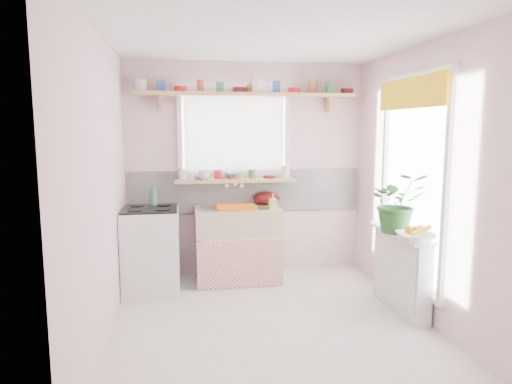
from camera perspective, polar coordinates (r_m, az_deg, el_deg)
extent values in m
plane|color=silver|center=(4.21, 2.10, -16.50)|extent=(3.20, 3.20, 0.00)
plane|color=white|center=(3.90, 2.30, 19.15)|extent=(3.20, 3.20, 0.00)
plane|color=beige|center=(5.43, -1.19, 2.79)|extent=(2.80, 0.00, 2.80)
plane|color=beige|center=(2.34, 10.10, -4.42)|extent=(2.80, 0.00, 2.80)
plane|color=beige|center=(3.84, -18.76, 0.15)|extent=(0.00, 3.20, 3.20)
plane|color=beige|center=(4.36, 20.53, 0.98)|extent=(0.00, 3.20, 3.20)
cube|color=white|center=(5.44, -1.16, 0.15)|extent=(2.74, 0.03, 0.50)
cube|color=pink|center=(5.47, -1.15, -1.92)|extent=(2.74, 0.02, 0.12)
cube|color=white|center=(5.38, -2.79, 7.00)|extent=(1.20, 0.01, 1.00)
cube|color=white|center=(5.32, -2.71, 6.99)|extent=(1.15, 0.02, 0.95)
cube|color=white|center=(4.53, 19.22, 1.29)|extent=(0.01, 1.10, 1.90)
cube|color=yellow|center=(4.47, 18.74, 11.63)|extent=(0.03, 1.20, 0.28)
cube|color=white|center=(5.30, -2.32, -8.10)|extent=(0.85, 0.55, 0.55)
cube|color=#CA4B3B|center=(5.03, -1.92, -8.98)|extent=(0.95, 0.02, 0.53)
cube|color=beige|center=(5.20, -2.34, -3.59)|extent=(0.95, 0.55, 0.30)
cylinder|color=silver|center=(5.38, -2.69, 1.12)|extent=(0.03, 0.22, 0.03)
cube|color=white|center=(4.98, -12.95, -7.25)|extent=(0.58, 0.58, 0.90)
cube|color=black|center=(4.89, -13.12, -2.10)|extent=(0.56, 0.56, 0.02)
cylinder|color=black|center=(4.76, -14.92, -2.25)|extent=(0.14, 0.14, 0.01)
cylinder|color=black|center=(4.74, -11.55, -2.18)|extent=(0.14, 0.14, 0.01)
cylinder|color=black|center=(5.03, -14.62, -1.68)|extent=(0.14, 0.14, 0.01)
cylinder|color=black|center=(5.01, -11.43, -1.62)|extent=(0.14, 0.14, 0.01)
cube|color=white|center=(4.67, 17.68, -9.45)|extent=(0.15, 0.90, 0.75)
cube|color=white|center=(4.55, 17.55, -4.86)|extent=(0.22, 0.95, 0.03)
cube|color=tan|center=(5.30, -2.61, 1.46)|extent=(1.40, 0.22, 0.04)
cube|color=tan|center=(5.29, -1.01, 12.09)|extent=(2.52, 0.24, 0.04)
cylinder|color=silver|center=(5.26, -14.18, 12.75)|extent=(0.11, 0.11, 0.12)
cylinder|color=#3359A5|center=(5.24, -11.79, 12.83)|extent=(0.11, 0.11, 0.12)
cylinder|color=red|center=(5.24, -9.37, 12.57)|extent=(0.11, 0.11, 0.06)
cylinder|color=#A55133|center=(5.24, -6.98, 12.94)|extent=(0.11, 0.11, 0.12)
cylinder|color=#3F7F4C|center=(5.26, -4.58, 12.96)|extent=(0.11, 0.11, 0.12)
cylinder|color=#590F14|center=(5.28, -2.20, 12.63)|extent=(0.11, 0.11, 0.06)
cylinder|color=silver|center=(5.31, 0.16, 12.94)|extent=(0.11, 0.11, 0.12)
cylinder|color=#3359A5|center=(5.35, 2.48, 12.89)|extent=(0.11, 0.11, 0.12)
cylinder|color=red|center=(5.40, 4.76, 12.51)|extent=(0.11, 0.11, 0.06)
cylinder|color=#A55133|center=(5.46, 7.01, 12.75)|extent=(0.11, 0.11, 0.12)
cylinder|color=#3F7F4C|center=(5.52, 9.20, 12.65)|extent=(0.11, 0.11, 0.12)
cylinder|color=#590F14|center=(5.59, 11.33, 12.23)|extent=(0.11, 0.11, 0.06)
cylinder|color=silver|center=(5.26, -9.34, 2.18)|extent=(0.11, 0.11, 0.12)
cylinder|color=#3359A5|center=(5.26, -7.09, 2.23)|extent=(0.11, 0.11, 0.12)
cylinder|color=red|center=(5.28, -4.84, 1.96)|extent=(0.11, 0.11, 0.06)
cylinder|color=#A55133|center=(5.29, -2.61, 2.32)|extent=(0.11, 0.11, 0.12)
cylinder|color=#3F7F4C|center=(5.32, -0.40, 2.36)|extent=(0.11, 0.11, 0.12)
cylinder|color=#590F14|center=(5.36, 1.78, 2.08)|extent=(0.11, 0.11, 0.06)
cylinder|color=silver|center=(5.40, 3.94, 2.43)|extent=(0.11, 0.11, 0.12)
cube|color=orange|center=(5.08, -2.51, -1.89)|extent=(0.44, 0.34, 0.04)
ellipsoid|color=#4F0D0F|center=(5.41, 1.33, -0.73)|extent=(0.33, 0.33, 0.14)
imported|color=#245923|center=(4.43, 17.29, -1.27)|extent=(0.56, 0.51, 0.57)
imported|color=silver|center=(4.17, 19.32, -5.36)|extent=(0.35, 0.35, 0.08)
imported|color=#275E25|center=(4.49, 17.01, -3.58)|extent=(0.10, 0.07, 0.19)
imported|color=#CAC259|center=(5.03, 2.14, -1.21)|extent=(0.08, 0.08, 0.18)
imported|color=silver|center=(5.22, -6.48, 2.13)|extent=(0.17, 0.17, 0.11)
imported|color=#2E5C97|center=(5.35, -2.89, 2.08)|extent=(0.25, 0.25, 0.06)
imported|color=brown|center=(5.36, -0.61, 13.13)|extent=(0.16, 0.16, 0.16)
imported|color=#3B774F|center=(5.02, -12.73, -0.31)|extent=(0.10, 0.10, 0.24)
sphere|color=orange|center=(4.16, 19.36, -4.55)|extent=(0.08, 0.08, 0.08)
sphere|color=orange|center=(4.21, 19.89, -4.42)|extent=(0.08, 0.08, 0.08)
sphere|color=orange|center=(4.15, 18.62, -4.54)|extent=(0.08, 0.08, 0.08)
cylinder|color=gold|center=(4.12, 19.95, -4.55)|extent=(0.18, 0.04, 0.10)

